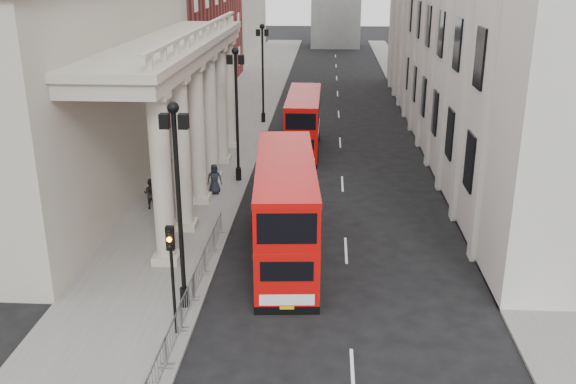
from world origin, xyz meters
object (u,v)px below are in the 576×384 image
Objects in this scene: bus_near at (285,208)px; pedestrian_b at (151,194)px; traffic_light at (171,260)px; lamp_post_mid at (237,106)px; pedestrian_a at (161,207)px; lamp_post_south at (178,194)px; pedestrian_c at (214,179)px; lamp_post_north at (263,67)px; bus_far at (304,121)px.

pedestrian_b is (-7.91, 5.53, -1.46)m from bus_near.
traffic_light reaches higher than pedestrian_b.
pedestrian_a is at bearing -113.28° from lamp_post_mid.
traffic_light is 8.06m from bus_near.
lamp_post_south is at bearing 119.22° from pedestrian_b.
lamp_post_mid is 4.55× the size of pedestrian_c.
lamp_post_north is at bearing 90.17° from traffic_light.
traffic_light is 2.44× the size of pedestrian_a.
bus_far is at bearing 81.80° from traffic_light.
lamp_post_north is at bearing -93.34° from pedestrian_b.
pedestrian_a is 5.06m from pedestrian_c.
lamp_post_mid is at bearing 90.00° from lamp_post_south.
pedestrian_c is at bearing -131.63° from pedestrian_b.
pedestrian_b is (-4.29, 12.70, -2.10)m from traffic_light.
traffic_light is (0.10, -34.02, -1.80)m from lamp_post_north.
traffic_light is at bearing -89.68° from lamp_post_mid.
lamp_post_south reaches higher than traffic_light.
pedestrian_c reaches higher than pedestrian_a.
lamp_post_south is 1.00× the size of lamp_post_north.
pedestrian_a is at bearing -97.65° from lamp_post_north.
lamp_post_north is (0.00, 32.00, 0.00)m from lamp_post_south.
lamp_post_north is 19.07m from pedestrian_c.
traffic_light is 0.39× the size of bus_near.
lamp_post_mid reaches higher than bus_near.
lamp_post_north is at bearing 90.00° from lamp_post_mid.
lamp_post_south is at bearing 92.84° from traffic_light.
lamp_post_mid is 9.07m from bus_far.
lamp_post_south is 1.00× the size of lamp_post_mid.
bus_near is at bearing -30.70° from pedestrian_a.
pedestrian_b is at bearing -128.29° from lamp_post_mid.
lamp_post_south is at bearing -90.00° from lamp_post_north.
bus_near is 6.27× the size of pedestrian_b.
lamp_post_north is at bearing 79.24° from pedestrian_a.
bus_near is 6.31× the size of pedestrian_a.
lamp_post_north reaches higher than bus_far.
pedestrian_c is (-1.17, 15.38, -2.07)m from traffic_light.
lamp_post_north is 27.21m from bus_near.
bus_far is at bearing -113.71° from pedestrian_b.
lamp_post_south reaches higher than pedestrian_c.
lamp_post_north is 4.73× the size of pedestrian_a.
lamp_post_south is 2.71m from traffic_light.
lamp_post_north is 23.80m from pedestrian_a.
bus_near is (3.72, -10.84, -2.45)m from lamp_post_mid.
pedestrian_a is (-6.94, -15.03, -1.18)m from bus_far.
lamp_post_north is 22.07m from pedestrian_b.
lamp_post_mid is 7.82m from pedestrian_b.
pedestrian_a is at bearing 126.46° from pedestrian_b.
bus_far is at bearing 62.10° from pedestrian_a.
pedestrian_a is 0.99× the size of pedestrian_b.
lamp_post_mid reaches higher than pedestrian_c.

